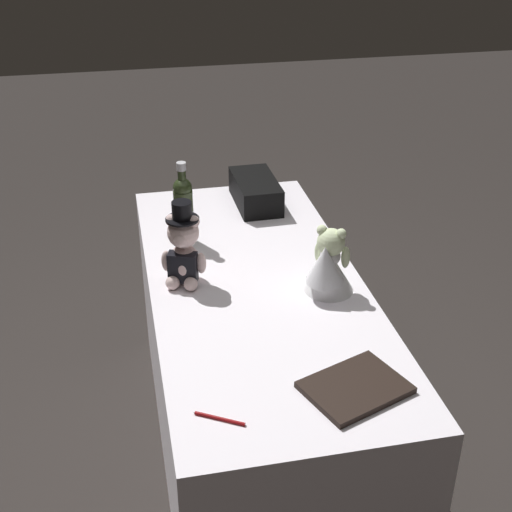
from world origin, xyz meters
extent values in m
plane|color=#2D2826|center=(0.00, 0.00, 0.00)|extent=(12.00, 12.00, 0.00)
cube|color=white|center=(0.00, 0.00, 0.38)|extent=(1.63, 0.71, 0.76)
ellipsoid|color=beige|center=(0.06, 0.23, 0.83)|extent=(0.11, 0.10, 0.14)
cube|color=black|center=(0.03, 0.24, 0.83)|extent=(0.07, 0.10, 0.10)
sphere|color=beige|center=(0.06, 0.23, 0.95)|extent=(0.10, 0.10, 0.10)
sphere|color=beige|center=(0.02, 0.24, 0.94)|extent=(0.04, 0.04, 0.04)
sphere|color=beige|center=(0.07, 0.27, 0.99)|extent=(0.04, 0.04, 0.04)
sphere|color=beige|center=(0.05, 0.20, 0.99)|extent=(0.04, 0.04, 0.04)
ellipsoid|color=beige|center=(0.06, 0.29, 0.84)|extent=(0.03, 0.03, 0.08)
ellipsoid|color=beige|center=(0.03, 0.18, 0.84)|extent=(0.03, 0.03, 0.08)
sphere|color=beige|center=(0.01, 0.28, 0.79)|extent=(0.05, 0.05, 0.05)
sphere|color=beige|center=(-0.01, 0.22, 0.79)|extent=(0.05, 0.05, 0.05)
cylinder|color=black|center=(0.06, 0.23, 0.99)|extent=(0.11, 0.11, 0.01)
cylinder|color=black|center=(0.06, 0.23, 1.03)|extent=(0.06, 0.06, 0.06)
cone|color=white|center=(-0.10, -0.22, 0.83)|extent=(0.17, 0.17, 0.14)
ellipsoid|color=white|center=(-0.10, -0.22, 0.89)|extent=(0.07, 0.07, 0.06)
sphere|color=beige|center=(-0.10, -0.22, 0.94)|extent=(0.09, 0.09, 0.09)
sphere|color=beige|center=(-0.06, -0.25, 0.93)|extent=(0.04, 0.04, 0.04)
sphere|color=beige|center=(-0.11, -0.25, 0.98)|extent=(0.03, 0.03, 0.03)
sphere|color=beige|center=(-0.08, -0.20, 0.98)|extent=(0.03, 0.03, 0.03)
ellipsoid|color=beige|center=(-0.11, -0.27, 0.89)|extent=(0.03, 0.03, 0.08)
ellipsoid|color=beige|center=(-0.05, -0.20, 0.89)|extent=(0.03, 0.03, 0.08)
cone|color=white|center=(-0.14, -0.20, 0.89)|extent=(0.18, 0.18, 0.13)
cylinder|color=#2B381C|center=(0.34, 0.20, 0.87)|extent=(0.07, 0.07, 0.21)
sphere|color=#2B381C|center=(0.34, 0.20, 0.98)|extent=(0.07, 0.07, 0.07)
cylinder|color=#2B381C|center=(0.34, 0.20, 1.03)|extent=(0.03, 0.03, 0.08)
cylinder|color=silver|center=(0.34, 0.20, 1.06)|extent=(0.03, 0.03, 0.03)
cylinder|color=silver|center=(0.34, 0.20, 0.86)|extent=(0.07, 0.07, 0.07)
cylinder|color=maroon|center=(-0.64, 0.23, 0.77)|extent=(0.08, 0.12, 0.01)
cone|color=silver|center=(-0.61, 0.29, 0.77)|extent=(0.01, 0.02, 0.01)
cube|color=black|center=(0.61, -0.13, 0.82)|extent=(0.32, 0.17, 0.11)
cube|color=#B7B7BF|center=(0.61, -0.21, 0.82)|extent=(0.04, 0.01, 0.03)
cube|color=black|center=(-0.60, -0.15, 0.77)|extent=(0.28, 0.31, 0.02)
camera|label=1|loc=(-1.99, 0.41, 1.99)|focal=49.55mm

